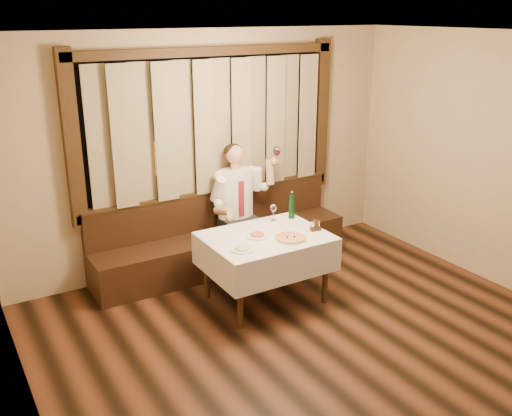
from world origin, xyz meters
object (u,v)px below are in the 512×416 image
dining_table (266,245)px  pizza (291,238)px  green_bottle (292,207)px  seated_man (239,199)px  cruet_caddy (315,227)px  banquette (221,242)px  pasta_red (257,234)px  pasta_cream (242,247)px

dining_table → pizza: bearing=-54.9°
green_bottle → seated_man: size_ratio=0.21×
dining_table → green_bottle: (0.53, 0.30, 0.24)m
pizza → cruet_caddy: (0.37, 0.08, 0.03)m
dining_table → seated_man: 0.98m
banquette → pizza: 1.34m
pasta_red → green_bottle: (0.62, 0.28, 0.10)m
pizza → pasta_red: size_ratio=1.39×
pasta_cream → green_bottle: 1.07m
pasta_red → pizza: bearing=-44.3°
dining_table → pasta_red: size_ratio=5.24×
green_bottle → cruet_caddy: (0.00, -0.45, -0.09)m
pasta_red → pasta_cream: 0.39m
pasta_red → dining_table: bearing=-10.9°
banquette → green_bottle: (0.53, -0.72, 0.58)m
dining_table → pizza: 0.30m
pizza → green_bottle: size_ratio=1.07×
dining_table → seated_man: bearing=77.7°
dining_table → pizza: size_ratio=3.77×
banquette → seated_man: bearing=-24.2°
cruet_caddy → dining_table: bearing=173.4°
seated_man → pasta_red: bearing=-107.9°
banquette → green_bottle: bearing=-53.8°
banquette → pizza: bearing=-82.7°
banquette → cruet_caddy: size_ratio=26.05×
seated_man → dining_table: bearing=-102.3°
dining_table → pizza: pizza is taller
pizza → cruet_caddy: 0.38m
cruet_caddy → green_bottle: bearing=99.5°
banquette → seated_man: seated_man is taller
pizza → banquette: bearing=97.3°
seated_man → pizza: bearing=-92.1°
dining_table → cruet_caddy: size_ratio=10.34×
pizza → pasta_red: 0.35m
banquette → cruet_caddy: bearing=-65.7°
pasta_cream → seated_man: (0.61, 1.14, 0.08)m
banquette → pizza: banquette is taller
dining_table → seated_man: (0.20, 0.93, 0.21)m
banquette → pasta_red: bearing=-95.2°
pizza → cruet_caddy: bearing=11.6°
pasta_red → green_bottle: 0.69m
banquette → pasta_cream: 1.38m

